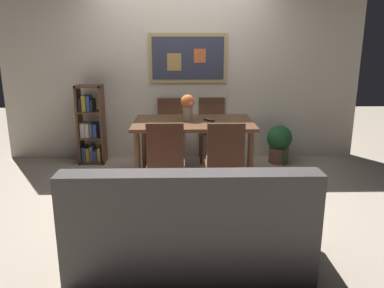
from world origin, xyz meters
name	(u,v)px	position (x,y,z in m)	size (l,w,h in m)	color
ground_plane	(183,188)	(0.00, 0.00, 0.00)	(12.00, 12.00, 0.00)	tan
wall_back_with_painting	(182,70)	(0.00, 1.37, 1.30)	(5.20, 0.14, 2.60)	beige
dining_table	(193,129)	(0.14, 0.37, 0.65)	(1.48, 0.95, 0.75)	brown
dining_chair_near_right	(225,156)	(0.44, -0.46, 0.54)	(0.40, 0.41, 0.91)	brown
dining_chair_far_right	(212,124)	(0.44, 1.20, 0.54)	(0.40, 0.41, 0.91)	brown
dining_chair_near_left	(166,156)	(-0.18, -0.44, 0.54)	(0.40, 0.41, 0.91)	brown
dining_chair_far_left	(171,125)	(-0.17, 1.15, 0.54)	(0.40, 0.41, 0.91)	brown
leather_couch	(189,227)	(0.05, -1.59, 0.31)	(1.80, 0.84, 0.84)	#514C4C
bookshelf	(91,128)	(-1.31, 1.07, 0.51)	(0.36, 0.28, 1.12)	brown
potted_ivy	(279,143)	(1.40, 1.00, 0.30)	(0.36, 0.36, 0.58)	brown
flower_vase	(188,105)	(0.07, 0.43, 0.93)	(0.19, 0.19, 0.32)	tan
tv_remote	(209,120)	(0.33, 0.38, 0.76)	(0.14, 0.15, 0.02)	black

